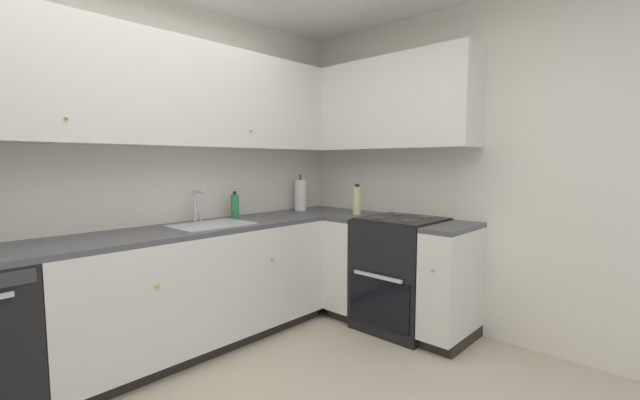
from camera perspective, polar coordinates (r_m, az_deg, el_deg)
The scene contains 14 objects.
wall_back at distance 3.19m, azimuth -26.74°, elevation 3.36°, with size 4.23×0.05×2.59m, color silver.
wall_right at distance 3.49m, azimuth 19.32°, elevation 3.75°, with size 0.05×3.22×2.59m, color silver.
lower_cabinets_back at distance 3.23m, azimuth -16.54°, elevation -11.72°, with size 2.05×0.62×0.87m.
countertop_back at distance 3.12m, azimuth -16.78°, elevation -3.85°, with size 3.26×0.60×0.04m, color #4C4C51.
lower_cabinets_right at distance 3.51m, azimuth 10.82°, elevation -10.19°, with size 0.62×1.17×0.87m.
countertop_right at distance 3.42m, azimuth 10.93°, elevation -2.94°, with size 0.60×1.17×0.03m.
oven_range at distance 3.51m, azimuth 11.25°, elevation -9.84°, with size 0.68×0.62×1.05m.
upper_cabinets_back at distance 3.17m, azimuth -21.15°, elevation 13.82°, with size 2.94×0.34×0.76m.
upper_cabinets_right at distance 3.71m, azimuth 8.17°, elevation 12.83°, with size 0.32×1.72×0.76m.
sink at distance 3.15m, azimuth -14.84°, elevation -4.13°, with size 0.56×0.40×0.10m.
faucet at distance 3.31m, azimuth -16.78°, elevation -0.46°, with size 0.07×0.16×0.25m.
soap_bottle at distance 3.51m, azimuth -11.73°, elevation -0.82°, with size 0.07×0.07×0.22m.
paper_towel_roll at distance 3.96m, azimuth -2.72°, elevation 0.69°, with size 0.11×0.11×0.36m.
oil_bottle at distance 3.65m, azimuth 5.16°, elevation -0.04°, with size 0.07×0.07×0.27m.
Camera 1 is at (-1.10, -1.41, 1.37)m, focal length 23.06 mm.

